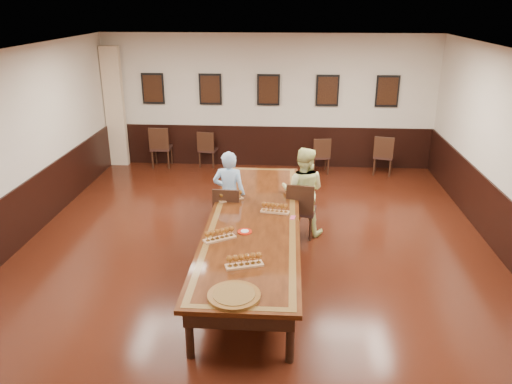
# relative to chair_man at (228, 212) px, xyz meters

# --- Properties ---
(floor) EXTENTS (8.00, 10.00, 0.02)m
(floor) POSITION_rel_chair_man_xyz_m (0.50, -0.85, -0.49)
(floor) COLOR black
(floor) RESTS_ON ground
(ceiling) EXTENTS (8.00, 10.00, 0.02)m
(ceiling) POSITION_rel_chair_man_xyz_m (0.50, -0.85, 2.73)
(ceiling) COLOR white
(ceiling) RESTS_ON floor
(wall_back) EXTENTS (8.00, 0.02, 3.20)m
(wall_back) POSITION_rel_chair_man_xyz_m (0.50, 4.16, 1.12)
(wall_back) COLOR beige
(wall_back) RESTS_ON floor
(chair_man) EXTENTS (0.48, 0.52, 0.97)m
(chair_man) POSITION_rel_chair_man_xyz_m (0.00, 0.00, 0.00)
(chair_man) COLOR black
(chair_man) RESTS_ON floor
(chair_woman) EXTENTS (0.55, 0.59, 1.01)m
(chair_woman) POSITION_rel_chair_man_xyz_m (1.26, 0.18, 0.02)
(chair_woman) COLOR black
(chair_woman) RESTS_ON floor
(spare_chair_a) EXTENTS (0.50, 0.54, 1.03)m
(spare_chair_a) POSITION_rel_chair_man_xyz_m (-2.14, 3.87, 0.03)
(spare_chair_a) COLOR black
(spare_chair_a) RESTS_ON floor
(spare_chair_b) EXTENTS (0.49, 0.52, 0.91)m
(spare_chair_b) POSITION_rel_chair_man_xyz_m (-0.98, 3.99, -0.03)
(spare_chair_b) COLOR black
(spare_chair_b) RESTS_ON floor
(spare_chair_c) EXTENTS (0.46, 0.50, 0.88)m
(spare_chair_c) POSITION_rel_chair_man_xyz_m (1.78, 3.65, -0.04)
(spare_chair_c) COLOR black
(spare_chair_c) RESTS_ON floor
(spare_chair_d) EXTENTS (0.56, 0.59, 0.96)m
(spare_chair_d) POSITION_rel_chair_man_xyz_m (3.27, 3.64, -0.00)
(spare_chair_d) COLOR black
(spare_chair_d) RESTS_ON floor
(person_man) EXTENTS (0.59, 0.41, 1.54)m
(person_man) POSITION_rel_chair_man_xyz_m (0.01, 0.10, 0.29)
(person_man) COLOR #5498D3
(person_man) RESTS_ON floor
(person_woman) EXTENTS (0.88, 0.73, 1.58)m
(person_woman) POSITION_rel_chair_man_xyz_m (1.28, 0.28, 0.31)
(person_woman) COLOR #EDF096
(person_woman) RESTS_ON floor
(pink_phone) EXTENTS (0.09, 0.15, 0.01)m
(pink_phone) POSITION_rel_chair_man_xyz_m (1.10, -0.79, 0.27)
(pink_phone) COLOR #CE446B
(pink_phone) RESTS_ON conference_table
(curtain) EXTENTS (0.45, 0.18, 2.90)m
(curtain) POSITION_rel_chair_man_xyz_m (-3.25, 3.97, 0.97)
(curtain) COLOR #D2B590
(curtain) RESTS_ON floor
(wainscoting) EXTENTS (8.00, 10.00, 1.00)m
(wainscoting) POSITION_rel_chair_man_xyz_m (0.50, -0.85, 0.02)
(wainscoting) COLOR black
(wainscoting) RESTS_ON floor
(conference_table) EXTENTS (1.40, 5.00, 0.76)m
(conference_table) POSITION_rel_chair_man_xyz_m (0.50, -0.85, 0.13)
(conference_table) COLOR black
(conference_table) RESTS_ON floor
(posters) EXTENTS (6.14, 0.04, 0.74)m
(posters) POSITION_rel_chair_man_xyz_m (0.50, 4.09, 1.42)
(posters) COLOR black
(posters) RESTS_ON wall_back
(flight_a) EXTENTS (0.44, 0.31, 0.16)m
(flight_a) POSITION_rel_chair_man_xyz_m (0.06, -0.12, 0.34)
(flight_a) COLOR #A87446
(flight_a) RESTS_ON conference_table
(flight_b) EXTENTS (0.47, 0.21, 0.17)m
(flight_b) POSITION_rel_chair_man_xyz_m (0.82, -0.60, 0.35)
(flight_b) COLOR #A87446
(flight_b) RESTS_ON conference_table
(flight_c) EXTENTS (0.47, 0.37, 0.17)m
(flight_c) POSITION_rel_chair_man_xyz_m (0.07, -1.61, 0.35)
(flight_c) COLOR #A87446
(flight_c) RESTS_ON conference_table
(flight_d) EXTENTS (0.50, 0.29, 0.18)m
(flight_d) POSITION_rel_chair_man_xyz_m (0.49, -2.33, 0.35)
(flight_d) COLOR #A87446
(flight_d) RESTS_ON conference_table
(red_plate_grp) EXTENTS (0.21, 0.21, 0.03)m
(red_plate_grp) POSITION_rel_chair_man_xyz_m (0.40, -1.35, 0.28)
(red_plate_grp) COLOR #B21D0B
(red_plate_grp) RESTS_ON conference_table
(carved_platter) EXTENTS (0.72, 0.72, 0.05)m
(carved_platter) POSITION_rel_chair_man_xyz_m (0.43, -3.04, 0.29)
(carved_platter) COLOR #5A3412
(carved_platter) RESTS_ON conference_table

